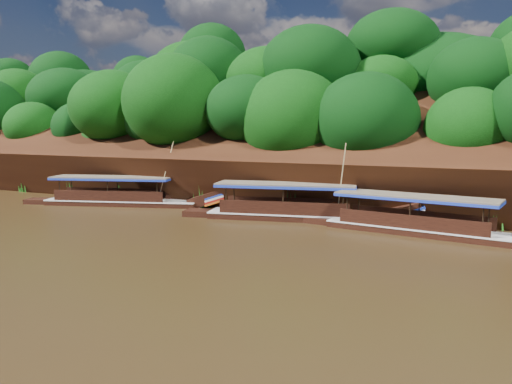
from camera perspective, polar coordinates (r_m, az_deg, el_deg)
ground at (r=27.38m, az=-5.12°, el=-5.49°), size 160.00×160.00×0.00m
riverbank at (r=47.78m, az=9.15°, el=2.20°), size 120.00×30.06×19.40m
boat_0 at (r=29.88m, az=20.25°, el=-3.85°), size 13.88×3.92×5.94m
boat_1 at (r=33.19m, az=5.86°, el=-2.28°), size 14.07×5.08×5.59m
boat_2 at (r=40.51m, az=-14.09°, el=-0.78°), size 14.33×6.19×5.45m
reeds at (r=36.79m, az=-0.85°, el=-0.83°), size 49.11×2.34×2.02m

